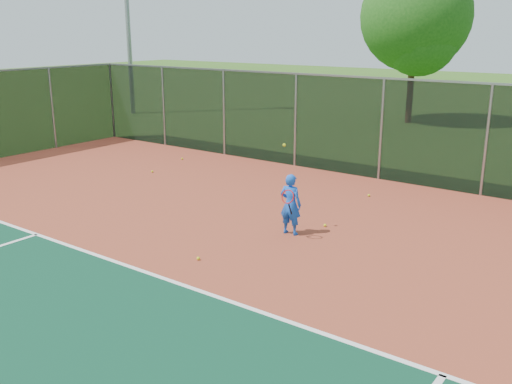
# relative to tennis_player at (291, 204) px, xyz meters

# --- Properties ---
(court_apron) EXTENTS (30.00, 20.00, 0.02)m
(court_apron) POSITION_rel_tennis_player_xyz_m (2.54, -4.35, -0.70)
(court_apron) COLOR #9C3F27
(court_apron) RESTS_ON ground
(fence_back) EXTENTS (30.00, 0.06, 3.03)m
(fence_back) POSITION_rel_tennis_player_xyz_m (2.54, 5.65, 0.86)
(fence_back) COLOR black
(fence_back) RESTS_ON court_apron
(tennis_player) EXTENTS (0.59, 0.60, 1.99)m
(tennis_player) POSITION_rel_tennis_player_xyz_m (0.00, 0.00, 0.00)
(tennis_player) COLOR blue
(tennis_player) RESTS_ON court_apron
(practice_ball_1) EXTENTS (0.07, 0.07, 0.07)m
(practice_ball_1) POSITION_rel_tennis_player_xyz_m (-7.09, 4.08, -0.65)
(practice_ball_1) COLOR #CBD218
(practice_ball_1) RESTS_ON court_apron
(practice_ball_2) EXTENTS (0.07, 0.07, 0.07)m
(practice_ball_2) POSITION_rel_tennis_player_xyz_m (-6.57, 2.16, -0.65)
(practice_ball_2) COLOR #CBD218
(practice_ball_2) RESTS_ON court_apron
(practice_ball_3) EXTENTS (0.07, 0.07, 0.07)m
(practice_ball_3) POSITION_rel_tennis_player_xyz_m (0.14, 3.72, -0.65)
(practice_ball_3) COLOR #CBD218
(practice_ball_3) RESTS_ON court_apron
(practice_ball_5) EXTENTS (0.07, 0.07, 0.07)m
(practice_ball_5) POSITION_rel_tennis_player_xyz_m (-0.64, -2.32, -0.65)
(practice_ball_5) COLOR #CBD218
(practice_ball_5) RESTS_ON court_apron
(practice_ball_7) EXTENTS (0.07, 0.07, 0.07)m
(practice_ball_7) POSITION_rel_tennis_player_xyz_m (0.39, 0.87, -0.65)
(practice_ball_7) COLOR #CBD218
(practice_ball_7) RESTS_ON court_apron
(tree_back_left) EXTENTS (5.14, 5.14, 7.55)m
(tree_back_left) POSITION_rel_tennis_player_xyz_m (-3.85, 16.64, 4.04)
(tree_back_left) COLOR #3C2416
(tree_back_left) RESTS_ON ground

